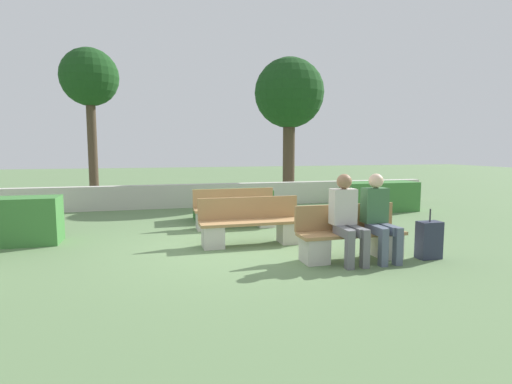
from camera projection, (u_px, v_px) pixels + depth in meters
The scene contains 12 objects.
ground_plane at pixel (238, 247), 6.97m from camera, with size 60.00×60.00×0.00m, color #607F51.
perimeter_wall at pixel (202, 195), 11.73m from camera, with size 14.54×0.30×0.67m.
bench_front at pixel (350, 239), 6.18m from camera, with size 1.69×0.48×0.83m.
bench_left_side at pixel (251, 227), 7.12m from camera, with size 1.86×0.49×0.83m.
bench_right_side at pixel (236, 213), 8.65m from camera, with size 1.80×0.48×0.83m.
person_seated_man at pixel (347, 214), 5.97m from camera, with size 0.38×0.64×1.33m.
person_seated_woman at pixel (379, 213), 6.11m from camera, with size 0.38×0.64×1.33m.
hedge_block_near_left at pixel (379, 197), 10.91m from camera, with size 2.04×0.78×0.80m.
hedge_block_near_right at pixel (233, 204), 9.72m from camera, with size 1.86×0.80×0.71m.
suitcase at pixel (429, 240), 6.21m from camera, with size 0.36×0.22×0.78m.
tree_leftmost at pixel (90, 81), 11.77m from camera, with size 1.69×1.69×4.65m.
tree_center_left at pixel (289, 95), 13.11m from camera, with size 2.28×2.28×4.67m.
Camera 1 is at (-1.43, -6.68, 1.71)m, focal length 28.00 mm.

